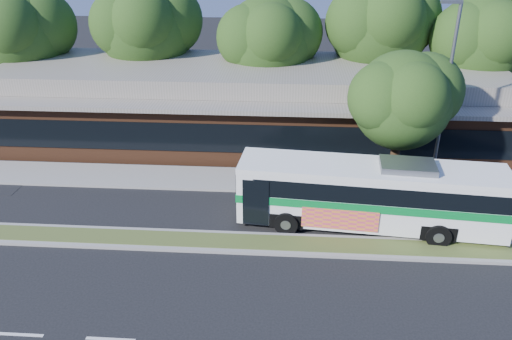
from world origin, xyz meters
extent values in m
plane|color=black|center=(0.00, 0.00, 0.00)|extent=(120.00, 120.00, 0.00)
cube|color=#475D27|center=(0.00, 0.60, 0.07)|extent=(26.00, 1.10, 0.15)
cube|color=gray|center=(0.00, 6.40, 0.06)|extent=(44.00, 2.60, 0.12)
cube|color=#59311C|center=(0.00, 13.00, 1.60)|extent=(32.00, 10.00, 3.20)
cube|color=gray|center=(0.00, 13.00, 3.32)|extent=(33.20, 11.20, 0.24)
cube|color=gray|center=(0.00, 13.00, 3.95)|extent=(30.00, 8.00, 1.00)
cube|color=black|center=(0.00, 7.97, 1.70)|extent=(30.00, 0.06, 1.60)
cylinder|color=slate|center=(9.60, 6.00, 4.50)|extent=(0.16, 0.16, 9.00)
cube|color=slate|center=(9.20, 6.00, 9.00)|extent=(0.90, 0.18, 0.14)
cylinder|color=black|center=(-15.00, 15.00, 1.99)|extent=(0.44, 0.44, 3.99)
sphere|color=#203E14|center=(-15.00, 15.00, 5.73)|extent=(5.80, 5.80, 5.80)
sphere|color=#203E14|center=(-13.70, 15.43, 6.19)|extent=(4.52, 4.52, 4.52)
cylinder|color=black|center=(-7.00, 16.00, 2.10)|extent=(0.44, 0.44, 4.20)
sphere|color=#203E14|center=(-7.00, 16.00, 6.00)|extent=(6.00, 6.00, 6.00)
sphere|color=#203E14|center=(-5.65, 16.45, 6.48)|extent=(4.68, 4.68, 4.68)
cylinder|color=black|center=(1.00, 15.00, 1.89)|extent=(0.44, 0.44, 3.78)
sphere|color=#203E14|center=(1.00, 15.00, 5.46)|extent=(5.60, 5.60, 5.60)
sphere|color=#203E14|center=(2.26, 15.42, 5.91)|extent=(4.37, 4.37, 4.37)
cylinder|color=black|center=(8.00, 16.00, 2.21)|extent=(0.44, 0.44, 4.41)
sphere|color=#203E14|center=(8.00, 16.00, 6.27)|extent=(6.20, 6.20, 6.20)
sphere|color=#203E14|center=(9.39, 16.46, 6.77)|extent=(4.84, 4.84, 4.84)
cylinder|color=black|center=(14.00, 15.00, 1.93)|extent=(0.44, 0.44, 3.86)
sphere|color=#203E14|center=(14.00, 15.00, 5.60)|extent=(5.80, 5.80, 5.80)
sphere|color=#203E14|center=(15.30, 15.43, 6.07)|extent=(4.52, 4.52, 4.52)
cube|color=white|center=(6.00, 2.40, 1.60)|extent=(11.31, 3.36, 2.56)
cube|color=black|center=(6.28, 2.37, 2.11)|extent=(10.43, 3.33, 0.77)
cube|color=white|center=(6.00, 2.40, 2.77)|extent=(11.33, 3.38, 0.24)
cube|color=#057D30|center=(6.00, 2.40, 1.52)|extent=(11.37, 3.42, 0.35)
cube|color=black|center=(0.43, 2.90, 1.91)|extent=(0.24, 2.08, 1.59)
cube|color=black|center=(11.57, 1.90, 2.20)|extent=(0.23, 1.94, 1.03)
cube|color=#E5435F|center=(4.69, 1.30, 0.93)|extent=(3.15, 0.33, 0.93)
cube|color=slate|center=(7.39, 2.27, 3.01)|extent=(2.35, 1.68, 0.28)
cylinder|color=black|center=(2.47, 1.55, 0.51)|extent=(1.05, 0.42, 1.02)
cylinder|color=black|center=(2.68, 3.87, 0.51)|extent=(1.05, 0.42, 1.02)
cylinder|color=black|center=(8.67, 0.99, 0.51)|extent=(1.05, 0.42, 1.02)
cylinder|color=black|center=(8.88, 3.31, 0.51)|extent=(1.05, 0.42, 1.02)
cylinder|color=black|center=(7.71, 6.20, 1.58)|extent=(0.44, 0.44, 3.16)
sphere|color=#203E14|center=(7.71, 6.20, 4.55)|extent=(4.65, 4.65, 4.65)
sphere|color=#203E14|center=(8.76, 6.55, 4.92)|extent=(3.63, 3.63, 3.63)
camera|label=1|loc=(2.43, -16.59, 11.72)|focal=35.00mm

